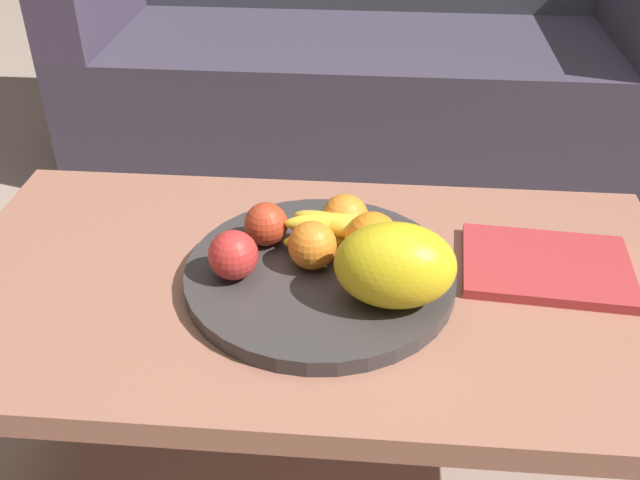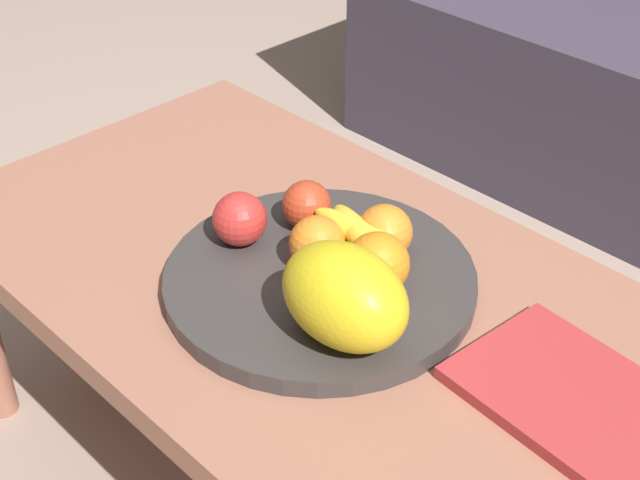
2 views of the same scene
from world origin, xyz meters
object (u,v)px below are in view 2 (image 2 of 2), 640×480
object	(u,v)px
magazine	(573,397)
orange_right	(377,264)
coffee_table	(317,309)
melon_large_front	(345,296)
orange_front	(321,244)
banana_bunch	(362,243)
orange_left	(384,232)
fruit_bowl	(320,280)
apple_left	(240,219)
apple_front	(307,205)

from	to	relation	value
magazine	orange_right	bearing A→B (deg)	-168.62
coffee_table	melon_large_front	xyz separation A→B (m)	(0.12, -0.07, 0.13)
orange_front	banana_bunch	bearing A→B (deg)	55.47
orange_left	banana_bunch	size ratio (longest dim) A/B	0.43
fruit_bowl	banana_bunch	size ratio (longest dim) A/B	2.34
orange_left	orange_right	world-z (taller)	orange_right
fruit_bowl	apple_left	bearing A→B (deg)	-166.91
orange_front	magazine	size ratio (longest dim) A/B	0.29
coffee_table	magazine	size ratio (longest dim) A/B	4.42
apple_left	coffee_table	bearing A→B (deg)	17.47
orange_front	orange_left	size ratio (longest dim) A/B	0.98
banana_bunch	magazine	bearing A→B (deg)	0.87
orange_left	apple_left	xyz separation A→B (m)	(-0.15, -0.11, -0.00)
melon_large_front	apple_front	world-z (taller)	melon_large_front
coffee_table	orange_right	xyz separation A→B (m)	(0.09, 0.02, 0.11)
coffee_table	apple_left	bearing A→B (deg)	-162.53
melon_large_front	banana_bunch	bearing A→B (deg)	125.49
fruit_bowl	apple_front	size ratio (longest dim) A/B	5.94
orange_front	melon_large_front	bearing A→B (deg)	-32.89
fruit_bowl	orange_right	bearing A→B (deg)	18.67
orange_right	apple_front	bearing A→B (deg)	167.70
fruit_bowl	orange_front	xyz separation A→B (m)	(-0.01, 0.01, 0.05)
orange_front	orange_left	bearing A→B (deg)	62.81
apple_left	banana_bunch	world-z (taller)	apple_left
apple_front	magazine	distance (m)	0.43
orange_left	apple_front	xyz separation A→B (m)	(-0.12, -0.02, -0.00)
melon_large_front	orange_left	distance (m)	0.17
orange_left	magazine	distance (m)	0.31
apple_left	banana_bunch	bearing A→B (deg)	29.23
fruit_bowl	orange_front	size ratio (longest dim) A/B	5.57
orange_right	magazine	world-z (taller)	orange_right
fruit_bowl	orange_right	world-z (taller)	orange_right
melon_large_front	apple_left	distance (m)	0.23
magazine	orange_front	bearing A→B (deg)	-167.55
orange_front	apple_left	xyz separation A→B (m)	(-0.11, -0.04, 0.00)
coffee_table	banana_bunch	distance (m)	0.12
fruit_bowl	apple_left	size ratio (longest dim) A/B	5.52
orange_right	apple_front	distance (m)	0.17
orange_left	orange_right	bearing A→B (deg)	-54.22
orange_left	banana_bunch	xyz separation A→B (m)	(-0.01, -0.03, -0.01)
apple_front	coffee_table	bearing A→B (deg)	-35.44
coffee_table	magazine	world-z (taller)	magazine
fruit_bowl	apple_front	world-z (taller)	apple_front
coffee_table	orange_left	world-z (taller)	orange_left
banana_bunch	coffee_table	bearing A→B (deg)	-126.67
orange_right	orange_left	bearing A→B (deg)	125.78
banana_bunch	apple_left	bearing A→B (deg)	-150.77
apple_left	melon_large_front	bearing A→B (deg)	-9.18
coffee_table	apple_left	distance (m)	0.16
coffee_table	apple_front	world-z (taller)	apple_front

